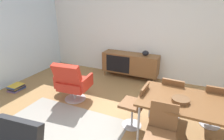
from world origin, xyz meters
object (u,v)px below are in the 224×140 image
at_px(dining_table, 193,104).
at_px(dining_chair_front_left, 161,132).
at_px(dining_chair_back_left, 172,96).
at_px(lounge_chair_red, 72,82).
at_px(vase_cobalt, 146,53).
at_px(dining_chair_near_window, 136,104).
at_px(dining_chair_back_right, 214,104).
at_px(sideboard, 130,63).
at_px(wooden_bowl_on_table, 181,100).
at_px(side_table_round, 66,78).
at_px(magazine_stack, 16,87).
at_px(fruit_bowl, 65,69).

bearing_deg(dining_table, dining_chair_front_left, -122.29).
relative_size(dining_chair_back_left, lounge_chair_red, 0.90).
relative_size(vase_cobalt, dining_chair_near_window, 0.21).
relative_size(dining_chair_back_right, lounge_chair_red, 0.90).
relative_size(sideboard, dining_chair_back_left, 1.87).
relative_size(sideboard, dining_chair_front_left, 1.87).
height_order(sideboard, dining_chair_back_right, dining_chair_back_right).
relative_size(vase_cobalt, wooden_bowl_on_table, 0.68).
bearing_deg(dining_chair_back_right, side_table_round, 178.27).
xyz_separation_m(vase_cobalt, magazine_stack, (-2.78, -1.96, -0.72)).
bearing_deg(dining_chair_front_left, dining_chair_back_left, 90.01).
distance_m(wooden_bowl_on_table, magazine_stack, 3.96).
bearing_deg(dining_chair_back_right, dining_table, -122.04).
bearing_deg(fruit_bowl, wooden_bowl_on_table, -15.43).
distance_m(dining_chair_front_left, lounge_chair_red, 2.26).
bearing_deg(magazine_stack, sideboard, 39.68).
height_order(dining_chair_near_window, side_table_round, dining_chair_near_window).
height_order(dining_chair_front_left, dining_chair_back_left, same).
relative_size(lounge_chair_red, magazine_stack, 2.36).
bearing_deg(lounge_chair_red, sideboard, 67.87).
distance_m(vase_cobalt, dining_chair_back_left, 1.81).
distance_m(vase_cobalt, dining_chair_near_window, 2.14).
distance_m(wooden_bowl_on_table, dining_chair_near_window, 0.77).
bearing_deg(magazine_stack, dining_chair_back_left, 6.82).
xyz_separation_m(side_table_round, fruit_bowl, (0.00, -0.00, 0.24)).
relative_size(wooden_bowl_on_table, dining_chair_near_window, 0.30).
bearing_deg(side_table_round, dining_table, -12.68).
bearing_deg(side_table_round, sideboard, 49.55).
bearing_deg(dining_chair_front_left, side_table_round, 154.67).
height_order(sideboard, magazine_stack, sideboard).
xyz_separation_m(dining_chair_front_left, magazine_stack, (-3.72, 0.67, -0.40)).
bearing_deg(magazine_stack, dining_chair_near_window, -2.09).
xyz_separation_m(sideboard, dining_chair_front_left, (1.37, -2.63, 0.03)).
xyz_separation_m(vase_cobalt, dining_chair_back_right, (1.64, -1.51, -0.32)).
bearing_deg(fruit_bowl, dining_chair_front_left, -25.31).
height_order(sideboard, fruit_bowl, sideboard).
bearing_deg(dining_chair_near_window, fruit_bowl, 162.03).
distance_m(dining_chair_near_window, magazine_stack, 3.22).
bearing_deg(vase_cobalt, dining_chair_near_window, -78.94).
xyz_separation_m(dining_chair_back_left, magazine_stack, (-3.72, -0.45, -0.40)).
bearing_deg(dining_table, magazine_stack, 178.41).
relative_size(wooden_bowl_on_table, dining_chair_front_left, 0.30).
height_order(dining_chair_front_left, magazine_stack, dining_chair_front_left).
relative_size(vase_cobalt, dining_table, 0.11).
bearing_deg(dining_chair_back_right, dining_chair_near_window, -155.60).
xyz_separation_m(wooden_bowl_on_table, lounge_chair_red, (-2.26, 0.39, -0.30)).
xyz_separation_m(dining_chair_back_right, fruit_bowl, (-3.27, 0.10, 0.09)).
bearing_deg(dining_chair_near_window, dining_chair_front_left, -46.06).
height_order(dining_table, dining_chair_back_right, dining_chair_back_right).
bearing_deg(dining_chair_front_left, fruit_bowl, 154.69).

